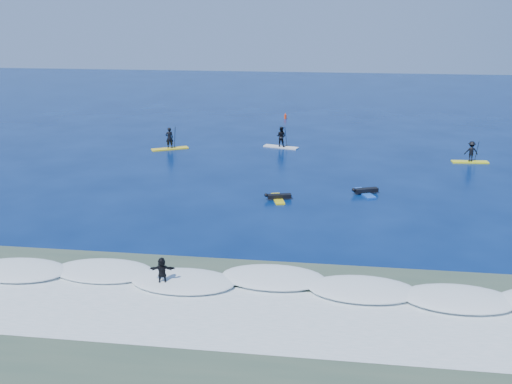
# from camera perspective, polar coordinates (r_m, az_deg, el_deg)

# --- Properties ---
(ground) EXTENTS (160.00, 160.00, 0.00)m
(ground) POSITION_cam_1_polar(r_m,az_deg,el_deg) (35.30, 1.73, -1.79)
(ground) COLOR #031746
(ground) RESTS_ON ground
(shallow_water) EXTENTS (90.00, 13.00, 0.01)m
(shallow_water) POSITION_cam_1_polar(r_m,az_deg,el_deg) (22.72, -2.05, -13.67)
(shallow_water) COLOR #3A4F3C
(shallow_water) RESTS_ON ground
(breaking_wave) EXTENTS (40.00, 6.00, 0.30)m
(breaking_wave) POSITION_cam_1_polar(r_m,az_deg,el_deg) (26.17, -0.57, -9.14)
(breaking_wave) COLOR white
(breaking_wave) RESTS_ON ground
(whitewater) EXTENTS (34.00, 5.00, 0.02)m
(whitewater) POSITION_cam_1_polar(r_m,az_deg,el_deg) (23.57, -1.63, -12.42)
(whitewater) COLOR silver
(whitewater) RESTS_ON ground
(sup_paddler_left) EXTENTS (3.23, 2.25, 2.27)m
(sup_paddler_left) POSITION_cam_1_polar(r_m,az_deg,el_deg) (50.95, -8.64, 5.03)
(sup_paddler_left) COLOR yellow
(sup_paddler_left) RESTS_ON ground
(sup_paddler_center) EXTENTS (3.22, 1.63, 2.20)m
(sup_paddler_center) POSITION_cam_1_polar(r_m,az_deg,el_deg) (51.04, 2.53, 5.37)
(sup_paddler_center) COLOR white
(sup_paddler_center) RESTS_ON ground
(sup_paddler_right) EXTENTS (2.91, 0.89, 2.01)m
(sup_paddler_right) POSITION_cam_1_polar(r_m,az_deg,el_deg) (49.11, 20.70, 3.67)
(sup_paddler_right) COLOR #F5F81A
(sup_paddler_right) RESTS_ON ground
(prone_paddler_near) EXTENTS (1.77, 2.31, 0.47)m
(prone_paddler_near) POSITION_cam_1_polar(r_m,az_deg,el_deg) (37.15, 2.21, -0.52)
(prone_paddler_near) COLOR yellow
(prone_paddler_near) RESTS_ON ground
(prone_paddler_far) EXTENTS (1.81, 2.41, 0.49)m
(prone_paddler_far) POSITION_cam_1_polar(r_m,az_deg,el_deg) (38.97, 10.82, 0.07)
(prone_paddler_far) COLOR blue
(prone_paddler_far) RESTS_ON ground
(wave_surfer) EXTENTS (1.87, 0.77, 1.31)m
(wave_surfer) POSITION_cam_1_polar(r_m,az_deg,el_deg) (25.78, -9.37, -7.95)
(wave_surfer) COLOR white
(wave_surfer) RESTS_ON breaking_wave
(marker_buoy) EXTENTS (0.29, 0.29, 0.69)m
(marker_buoy) POSITION_cam_1_polar(r_m,az_deg,el_deg) (64.80, 2.95, 7.59)
(marker_buoy) COLOR red
(marker_buoy) RESTS_ON ground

